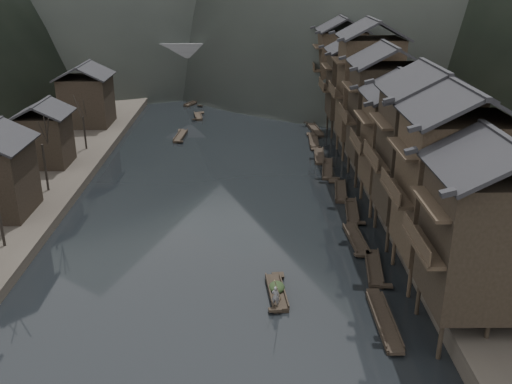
{
  "coord_description": "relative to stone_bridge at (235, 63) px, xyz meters",
  "views": [
    {
      "loc": [
        2.7,
        -38.89,
        22.31
      ],
      "look_at": [
        3.33,
        11.03,
        2.5
      ],
      "focal_mm": 40.0,
      "sensor_mm": 36.0,
      "label": 1
    }
  ],
  "objects": [
    {
      "name": "bare_trees",
      "position": [
        -17.0,
        -62.04,
        0.88
      ],
      "size": [
        3.49,
        43.61,
        6.98
      ],
      "color": "black",
      "rests_on": "left_bank"
    },
    {
      "name": "cargo_heap",
      "position": [
        4.68,
        -74.73,
        -4.32
      ],
      "size": [
        1.18,
        1.54,
        0.71
      ],
      "primitive_type": "ellipsoid",
      "color": "black",
      "rests_on": "hero_sampan"
    },
    {
      "name": "left_houses",
      "position": [
        -20.5,
        -51.88,
        0.55
      ],
      "size": [
        8.1,
        53.2,
        8.73
      ],
      "color": "black",
      "rests_on": "left_bank"
    },
    {
      "name": "midriver_boats",
      "position": [
        -6.45,
        -22.93,
        -4.91
      ],
      "size": [
        4.05,
        27.37,
        0.45
      ],
      "color": "black",
      "rests_on": "water"
    },
    {
      "name": "right_bank",
      "position": [
        35.0,
        -32.0,
        -4.21
      ],
      "size": [
        40.0,
        200.0,
        1.8
      ],
      "primitive_type": "cube",
      "color": "#2D2823",
      "rests_on": "ground"
    },
    {
      "name": "moored_sampans",
      "position": [
        12.01,
        -50.86,
        -4.91
      ],
      "size": [
        2.9,
        62.46,
        0.47
      ],
      "color": "black",
      "rests_on": "water"
    },
    {
      "name": "stone_bridge",
      "position": [
        0.0,
        0.0,
        0.0
      ],
      "size": [
        40.0,
        6.0,
        9.0
      ],
      "color": "#4C4C4F",
      "rests_on": "ground"
    },
    {
      "name": "boatman",
      "position": [
        4.49,
        -76.84,
        -3.88
      ],
      "size": [
        0.66,
        0.54,
        1.57
      ],
      "primitive_type": "imported",
      "rotation": [
        0.0,
        0.0,
        2.82
      ],
      "color": "#5F5E61",
      "rests_on": "hero_sampan"
    },
    {
      "name": "water",
      "position": [
        0.0,
        -72.0,
        -5.11
      ],
      "size": [
        300.0,
        300.0,
        0.0
      ],
      "primitive_type": "plane",
      "color": "black",
      "rests_on": "ground"
    },
    {
      "name": "bamboo_pole",
      "position": [
        4.69,
        -76.84,
        -1.38
      ],
      "size": [
        0.79,
        2.58,
        3.44
      ],
      "primitive_type": "cylinder",
      "rotation": [
        0.66,
        0.0,
        -0.28
      ],
      "color": "#8C7A51",
      "rests_on": "boatman"
    },
    {
      "name": "stilt_houses",
      "position": [
        17.29,
        -52.41,
        4.12
      ],
      "size": [
        9.0,
        67.6,
        16.86
      ],
      "color": "black",
      "rests_on": "ground"
    },
    {
      "name": "hero_sampan",
      "position": [
        4.66,
        -74.97,
        -4.91
      ],
      "size": [
        1.56,
        5.4,
        0.44
      ],
      "color": "black",
      "rests_on": "water"
    }
  ]
}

